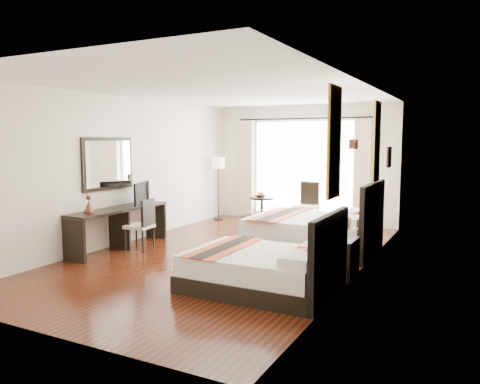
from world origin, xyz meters
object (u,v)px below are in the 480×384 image
at_px(table_lamp, 343,225).
at_px(fruit_bowl, 260,196).
at_px(nightstand, 340,257).
at_px(television, 138,193).
at_px(bed_near, 266,268).
at_px(desk_chair, 140,234).
at_px(bed_far, 316,231).
at_px(floor_lamp, 218,167).
at_px(window_chair, 306,214).
at_px(console_desk, 120,228).
at_px(side_table, 262,211).
at_px(vase, 340,239).

relative_size(table_lamp, fruit_bowl, 1.46).
relative_size(nightstand, television, 0.75).
bearing_deg(television, nightstand, -113.51).
distance_m(bed_near, desk_chair, 3.10).
distance_m(bed_far, desk_chair, 3.18).
bearing_deg(floor_lamp, window_chair, -1.50).
relative_size(bed_near, nightstand, 3.43).
xyz_separation_m(bed_near, desk_chair, (-2.93, 1.01, -0.00)).
distance_m(table_lamp, desk_chair, 3.67).
distance_m(console_desk, fruit_bowl, 3.57).
distance_m(bed_near, fruit_bowl, 4.70).
xyz_separation_m(television, side_table, (1.31, 2.81, -0.64)).
distance_m(table_lamp, side_table, 4.09).
distance_m(table_lamp, floor_lamp, 5.23).
relative_size(nightstand, vase, 4.08).
distance_m(bed_far, fruit_bowl, 2.56).
bearing_deg(bed_far, table_lamp, -57.35).
height_order(floor_lamp, side_table, floor_lamp).
xyz_separation_m(floor_lamp, side_table, (1.31, -0.26, -0.98)).
bearing_deg(console_desk, television, 87.77).
xyz_separation_m(bed_far, television, (-3.16, -1.11, 0.65)).
distance_m(nightstand, vase, 0.34).
relative_size(table_lamp, side_table, 0.52).
height_order(nightstand, console_desk, console_desk).
distance_m(console_desk, floor_lamp, 3.70).
xyz_separation_m(vase, console_desk, (-4.06, -0.06, -0.19)).
xyz_separation_m(bed_far, window_chair, (-0.85, 1.90, -0.01)).
bearing_deg(bed_near, floor_lamp, 126.37).
height_order(desk_chair, window_chair, window_chair).
distance_m(bed_near, window_chair, 4.54).
bearing_deg(table_lamp, side_table, 131.80).
height_order(vase, desk_chair, desk_chair).
height_order(console_desk, television, television).
xyz_separation_m(desk_chair, fruit_bowl, (0.90, 3.21, 0.41)).
xyz_separation_m(television, fruit_bowl, (1.27, 2.80, -0.28)).
height_order(nightstand, table_lamp, table_lamp).
bearing_deg(console_desk, bed_far, 27.02).
bearing_deg(television, desk_chair, -156.71).
relative_size(nightstand, floor_lamp, 0.36).
xyz_separation_m(bed_near, television, (-3.31, 1.42, 0.69)).
bearing_deg(side_table, table_lamp, -48.20).
xyz_separation_m(desk_chair, side_table, (0.93, 3.22, 0.05)).
xyz_separation_m(bed_near, floor_lamp, (-3.31, 4.50, 1.02)).
distance_m(nightstand, window_chair, 3.72).
height_order(bed_near, console_desk, bed_near).
relative_size(desk_chair, fruit_bowl, 3.93).
relative_size(console_desk, floor_lamp, 1.42).
relative_size(console_desk, side_table, 3.33).
height_order(television, fruit_bowl, television).
relative_size(desk_chair, window_chair, 0.90).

